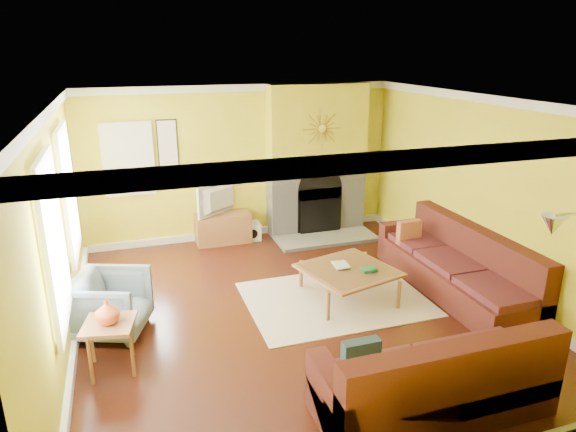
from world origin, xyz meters
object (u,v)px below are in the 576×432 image
object	(u,v)px
media_console	(223,228)
armchair	(111,304)
side_table	(111,346)
coffee_table	(348,283)
sectional_sofa	(401,290)

from	to	relation	value
media_console	armchair	world-z (taller)	armchair
side_table	coffee_table	bearing A→B (deg)	13.26
coffee_table	media_console	xyz separation A→B (m)	(-1.20, 2.63, 0.04)
media_console	armchair	bearing A→B (deg)	-126.16
armchair	sectional_sofa	bearing A→B (deg)	-84.34
media_console	armchair	distance (m)	3.18
coffee_table	armchair	size ratio (longest dim) A/B	1.35
coffee_table	armchair	xyz separation A→B (m)	(-3.08, 0.07, 0.15)
media_console	side_table	xyz separation A→B (m)	(-1.88, -3.36, 0.02)
sectional_sofa	side_table	bearing A→B (deg)	178.34
sectional_sofa	armchair	xyz separation A→B (m)	(-3.40, 0.90, -0.07)
side_table	sectional_sofa	bearing A→B (deg)	-1.66
sectional_sofa	armchair	size ratio (longest dim) A/B	4.80
armchair	side_table	xyz separation A→B (m)	(-0.01, -0.80, -0.09)
sectional_sofa	coffee_table	bearing A→B (deg)	111.42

